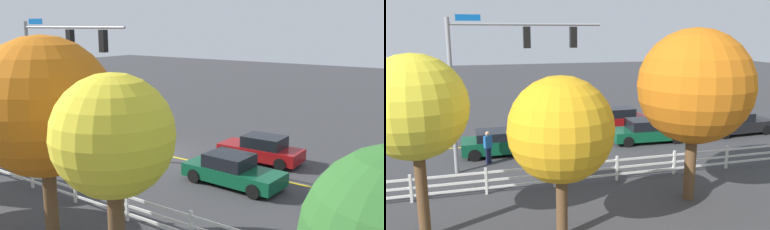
# 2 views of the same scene
# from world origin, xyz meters

# --- Properties ---
(ground_plane) EXTENTS (120.00, 120.00, 0.00)m
(ground_plane) POSITION_xyz_m (0.00, 0.00, 0.00)
(ground_plane) COLOR #38383A
(lane_center_stripe) EXTENTS (28.00, 0.16, 0.01)m
(lane_center_stripe) POSITION_xyz_m (-4.00, 0.00, 0.00)
(lane_center_stripe) COLOR gold
(lane_center_stripe) RESTS_ON ground_plane
(signal_assembly) EXTENTS (7.23, 0.38, 7.38)m
(signal_assembly) POSITION_xyz_m (3.25, 4.28, 5.17)
(signal_assembly) COLOR gray
(signal_assembly) RESTS_ON ground_plane
(car_0) EXTENTS (4.41, 2.12, 1.38)m
(car_0) POSITION_xyz_m (-13.07, -1.84, 0.67)
(car_0) COLOR silver
(car_0) RESTS_ON ground_plane
(car_1) EXTENTS (4.64, 2.10, 1.41)m
(car_1) POSITION_xyz_m (-5.64, 1.78, 0.67)
(car_1) COLOR #0C4C2D
(car_1) RESTS_ON ground_plane
(car_2) EXTENTS (4.01, 1.95, 1.35)m
(car_2) POSITION_xyz_m (3.29, 1.88, 0.67)
(car_2) COLOR #0C4C2D
(car_2) RESTS_ON ground_plane
(car_3) EXTENTS (4.37, 1.87, 1.42)m
(car_3) POSITION_xyz_m (-5.14, -2.04, 0.68)
(car_3) COLOR maroon
(car_3) RESTS_ON ground_plane
(car_4) EXTENTS (4.79, 2.00, 1.46)m
(car_4) POSITION_xyz_m (-12.24, 1.67, 0.69)
(car_4) COLOR black
(car_4) RESTS_ON ground_plane
(pedestrian) EXTENTS (0.46, 0.47, 1.69)m
(pedestrian) POSITION_xyz_m (3.91, 3.31, 0.93)
(pedestrian) COLOR #191E3F
(pedestrian) RESTS_ON ground_plane
(white_rail_fence) EXTENTS (26.10, 0.10, 1.15)m
(white_rail_fence) POSITION_xyz_m (-3.00, 7.26, 0.60)
(white_rail_fence) COLOR white
(white_rail_fence) RESTS_ON ground_plane
(tree_2) EXTENTS (3.27, 3.27, 6.01)m
(tree_2) POSITION_xyz_m (6.31, 10.35, 4.34)
(tree_2) COLOR brown
(tree_2) RESTS_ON ground_plane
(tree_3) EXTENTS (4.42, 4.42, 6.79)m
(tree_3) POSITION_xyz_m (-3.62, 9.89, 4.56)
(tree_3) COLOR brown
(tree_3) RESTS_ON ground_plane
(tree_4) EXTENTS (3.36, 3.36, 5.33)m
(tree_4) POSITION_xyz_m (2.01, 11.49, 3.63)
(tree_4) COLOR brown
(tree_4) RESTS_ON ground_plane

